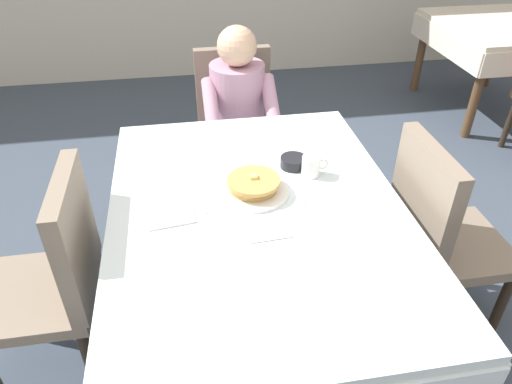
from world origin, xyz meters
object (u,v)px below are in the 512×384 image
at_px(chair_left_side, 57,272).
at_px(bowl_butter, 293,162).
at_px(dining_table_main, 258,226).
at_px(fork_left_of_plate, 204,200).
at_px(knife_right_of_plate, 301,190).
at_px(diner_person, 239,109).
at_px(cup_coffee, 312,166).
at_px(chair_diner, 236,119).
at_px(spoon_near_edge, 271,239).
at_px(background_table_far, 496,37).
at_px(breakfast_stack, 252,184).
at_px(plate_breakfast, 253,191).
at_px(chair_right_side, 438,229).

distance_m(chair_left_side, bowl_butter, 1.03).
distance_m(dining_table_main, fork_left_of_plate, 0.23).
height_order(chair_left_side, knife_right_of_plate, chair_left_side).
height_order(diner_person, cup_coffee, diner_person).
xyz_separation_m(chair_diner, chair_left_side, (-0.84, -1.17, 0.00)).
xyz_separation_m(spoon_near_edge, background_table_far, (2.31, 2.29, -0.12)).
distance_m(chair_left_side, breakfast_stack, 0.81).
distance_m(chair_diner, plate_breakfast, 1.09).
bearing_deg(chair_diner, plate_breakfast, 86.34).
distance_m(chair_diner, fork_left_of_plate, 1.14).
relative_size(fork_left_of_plate, background_table_far, 0.16).
relative_size(chair_diner, knife_right_of_plate, 4.65).
distance_m(breakfast_stack, spoon_near_edge, 0.29).
bearing_deg(chair_diner, knife_right_of_plate, 96.37).
distance_m(plate_breakfast, spoon_near_edge, 0.29).
bearing_deg(bowl_butter, fork_left_of_plate, -155.20).
bearing_deg(cup_coffee, plate_breakfast, -161.75).
bearing_deg(diner_person, chair_left_side, 50.50).
distance_m(chair_right_side, fork_left_of_plate, 0.99).
bearing_deg(breakfast_stack, cup_coffee, 18.41).
height_order(fork_left_of_plate, spoon_near_edge, same).
height_order(chair_diner, knife_right_of_plate, chair_diner).
height_order(chair_diner, plate_breakfast, chair_diner).
distance_m(dining_table_main, bowl_butter, 0.34).
bearing_deg(cup_coffee, dining_table_main, -143.95).
xyz_separation_m(plate_breakfast, background_table_far, (2.33, 2.01, -0.13)).
distance_m(chair_left_side, knife_right_of_plate, 0.98).
relative_size(chair_left_side, bowl_butter, 8.45).
bearing_deg(spoon_near_edge, breakfast_stack, 89.57).
relative_size(diner_person, knife_right_of_plate, 5.60).
relative_size(chair_right_side, background_table_far, 0.83).
relative_size(plate_breakfast, spoon_near_edge, 1.87).
height_order(chair_left_side, cup_coffee, chair_left_side).
relative_size(plate_breakfast, knife_right_of_plate, 1.40).
xyz_separation_m(chair_left_side, breakfast_stack, (0.77, 0.10, 0.25)).
bearing_deg(dining_table_main, background_table_far, 42.17).
bearing_deg(knife_right_of_plate, breakfast_stack, 89.58).
height_order(knife_right_of_plate, background_table_far, knife_right_of_plate).
distance_m(chair_right_side, spoon_near_edge, 0.81).
bearing_deg(spoon_near_edge, fork_left_of_plate, 123.68).
bearing_deg(spoon_near_edge, dining_table_main, 90.17).
distance_m(diner_person, chair_right_side, 1.24).
relative_size(breakfast_stack, bowl_butter, 1.90).
bearing_deg(spoon_near_edge, cup_coffee, 53.41).
relative_size(diner_person, chair_left_side, 1.20).
distance_m(chair_diner, chair_right_side, 1.37).
xyz_separation_m(chair_diner, diner_person, (0.00, -0.16, 0.14)).
xyz_separation_m(chair_right_side, cup_coffee, (-0.52, 0.18, 0.25)).
distance_m(plate_breakfast, bowl_butter, 0.26).
xyz_separation_m(chair_diner, chair_right_side, (0.71, -1.17, 0.00)).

